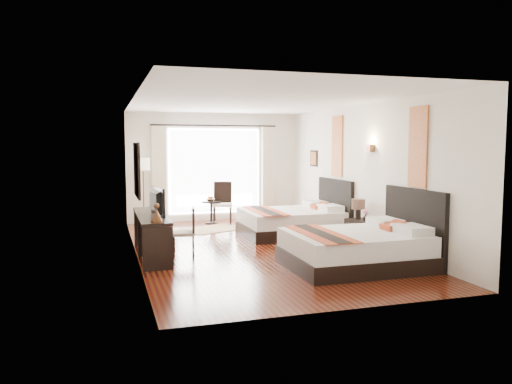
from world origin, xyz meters
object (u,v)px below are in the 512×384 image
object	(u,v)px
table_lamp	(358,206)
window_chair	(223,211)
nightstand	(360,233)
floor_lamp	(143,169)
bed_far	(295,221)
console_desk	(151,235)
television	(153,202)
side_table	(211,212)
desk_chair	(185,241)
vase	(365,219)
fruit_bowl	(211,200)
bed_near	(360,247)

from	to	relation	value
table_lamp	window_chair	size ratio (longest dim) A/B	0.40
nightstand	table_lamp	bearing A→B (deg)	84.67
floor_lamp	bed_far	bearing A→B (deg)	-37.19
bed_far	console_desk	world-z (taller)	bed_far
television	side_table	bearing A→B (deg)	-34.96
console_desk	desk_chair	xyz separation A→B (m)	(0.57, -0.14, -0.11)
bed_far	desk_chair	bearing A→B (deg)	-152.86
bed_far	window_chair	xyz separation A→B (m)	(-1.16, 2.01, 0.01)
television	desk_chair	size ratio (longest dim) A/B	0.97
desk_chair	window_chair	xyz separation A→B (m)	(1.49, 3.37, 0.05)
bed_far	console_desk	bearing A→B (deg)	-159.33
television	window_chair	bearing A→B (deg)	-39.22
bed_far	television	bearing A→B (deg)	-156.98
bed_far	nightstand	xyz separation A→B (m)	(0.78, -1.53, -0.05)
console_desk	desk_chair	size ratio (longest dim) A/B	2.51
bed_far	desk_chair	world-z (taller)	bed_far
bed_far	table_lamp	xyz separation A→B (m)	(0.79, -1.40, 0.47)
vase	floor_lamp	world-z (taller)	floor_lamp
floor_lamp	window_chair	xyz separation A→B (m)	(1.92, -0.32, -1.08)
window_chair	fruit_bowl	bearing A→B (deg)	-96.02
desk_chair	vase	bearing A→B (deg)	-175.72
vase	floor_lamp	xyz separation A→B (m)	(-3.88, 4.02, 0.84)
bed_near	fruit_bowl	bearing A→B (deg)	105.37
side_table	bed_far	bearing A→B (deg)	-56.43
bed_far	side_table	world-z (taller)	bed_far
table_lamp	vase	size ratio (longest dim) A/B	3.35
console_desk	television	size ratio (longest dim) A/B	2.59
nightstand	desk_chair	distance (m)	3.44
vase	side_table	size ratio (longest dim) A/B	0.22
bed_near	floor_lamp	distance (m)	6.24
table_lamp	fruit_bowl	size ratio (longest dim) A/B	1.81
table_lamp	fruit_bowl	distance (m)	4.18
bed_near	desk_chair	world-z (taller)	bed_near
table_lamp	fruit_bowl	world-z (taller)	table_lamp
bed_near	nightstand	xyz separation A→B (m)	(0.82, 1.47, -0.06)
console_desk	side_table	world-z (taller)	console_desk
nightstand	window_chair	world-z (taller)	window_chair
side_table	window_chair	size ratio (longest dim) A/B	0.54
bed_near	vase	distance (m)	1.58
desk_chair	console_desk	bearing A→B (deg)	-4.54
console_desk	window_chair	bearing A→B (deg)	57.52
bed_far	television	size ratio (longest dim) A/B	2.54
bed_far	window_chair	distance (m)	2.33
vase	desk_chair	size ratio (longest dim) A/B	0.14
table_lamp	desk_chair	world-z (taller)	table_lamp
console_desk	bed_far	bearing A→B (deg)	20.67
table_lamp	side_table	world-z (taller)	table_lamp
floor_lamp	desk_chair	bearing A→B (deg)	-83.35
console_desk	side_table	xyz separation A→B (m)	(1.79, 3.36, -0.09)
vase	fruit_bowl	bearing A→B (deg)	120.47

